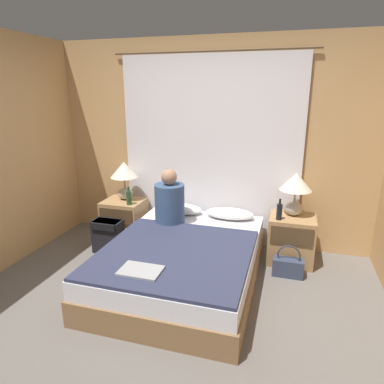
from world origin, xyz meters
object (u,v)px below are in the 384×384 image
object	(u,v)px
lamp_left	(124,174)
person_left_in_bed	(170,202)
backpack_on_floor	(108,234)
pillow_left	(179,209)
pillow_right	(230,214)
beer_bottle_on_right_stand	(279,211)
beer_bottle_on_left_stand	(129,198)
laptop_on_bed	(141,271)
nightstand_left	(125,220)
lamp_right	(296,187)
bed	(184,262)
handbag_on_floor	(288,266)
nightstand_right	(291,239)

from	to	relation	value
lamp_left	person_left_in_bed	size ratio (longest dim) A/B	0.77
backpack_on_floor	pillow_left	bearing A→B (deg)	30.93
pillow_right	beer_bottle_on_right_stand	size ratio (longest dim) A/B	2.46
beer_bottle_on_left_stand	laptop_on_bed	bearing A→B (deg)	-60.21
nightstand_left	beer_bottle_on_left_stand	xyz separation A→B (m)	(0.14, -0.12, 0.36)
beer_bottle_on_right_stand	lamp_left	bearing A→B (deg)	174.47
nightstand_left	pillow_right	world-z (taller)	nightstand_left
lamp_right	person_left_in_bed	xyz separation A→B (m)	(-1.36, -0.33, -0.20)
person_left_in_bed	bed	bearing A→B (deg)	-56.18
beer_bottle_on_left_stand	handbag_on_floor	bearing A→B (deg)	-6.62
nightstand_right	bed	bearing A→B (deg)	-144.79
lamp_left	lamp_right	bearing A→B (deg)	0.00
nightstand_right	handbag_on_floor	distance (m)	0.38
pillow_left	laptop_on_bed	distance (m)	1.52
bed	lamp_right	bearing A→B (deg)	37.56
lamp_right	beer_bottle_on_right_stand	size ratio (longest dim) A/B	2.09
person_left_in_bed	lamp_left	bearing A→B (deg)	155.60
bed	lamp_right	distance (m)	1.48
nightstand_left	lamp_right	bearing A→B (deg)	1.82
lamp_left	beer_bottle_on_right_stand	world-z (taller)	lamp_left
nightstand_left	lamp_left	bearing A→B (deg)	90.00
lamp_left	handbag_on_floor	xyz separation A→B (m)	(2.07, -0.41, -0.76)
nightstand_left	backpack_on_floor	xyz separation A→B (m)	(-0.03, -0.37, -0.05)
bed	pillow_left	world-z (taller)	pillow_left
pillow_left	lamp_left	bearing A→B (deg)	-178.97
beer_bottle_on_right_stand	pillow_right	bearing A→B (deg)	160.77
nightstand_left	handbag_on_floor	world-z (taller)	nightstand_left
nightstand_left	nightstand_right	world-z (taller)	same
pillow_right	beer_bottle_on_right_stand	world-z (taller)	beer_bottle_on_right_stand
lamp_left	backpack_on_floor	xyz separation A→B (m)	(-0.03, -0.44, -0.65)
nightstand_left	handbag_on_floor	distance (m)	2.11
lamp_left	pillow_right	world-z (taller)	lamp_left
beer_bottle_on_right_stand	beer_bottle_on_left_stand	bearing A→B (deg)	180.00
beer_bottle_on_left_stand	backpack_on_floor	world-z (taller)	beer_bottle_on_left_stand
pillow_right	laptop_on_bed	world-z (taller)	pillow_right
bed	lamp_right	world-z (taller)	lamp_right
lamp_left	beer_bottle_on_left_stand	bearing A→B (deg)	-52.52
nightstand_right	backpack_on_floor	xyz separation A→B (m)	(-2.12, -0.37, -0.05)
nightstand_right	beer_bottle_on_left_stand	distance (m)	1.98
handbag_on_floor	pillow_left	bearing A→B (deg)	162.53
laptop_on_bed	backpack_on_floor	bearing A→B (deg)	131.27
lamp_right	beer_bottle_on_left_stand	size ratio (longest dim) A/B	2.14
person_left_in_bed	beer_bottle_on_left_stand	xyz separation A→B (m)	(-0.58, 0.14, -0.05)
person_left_in_bed	beer_bottle_on_right_stand	distance (m)	1.22
nightstand_left	backpack_on_floor	size ratio (longest dim) A/B	1.34
nightstand_left	backpack_on_floor	distance (m)	0.38
bed	nightstand_right	distance (m)	1.28
bed	laptop_on_bed	distance (m)	0.75
nightstand_left	laptop_on_bed	xyz separation A→B (m)	(0.89, -1.43, 0.18)
nightstand_right	pillow_left	size ratio (longest dim) A/B	0.94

